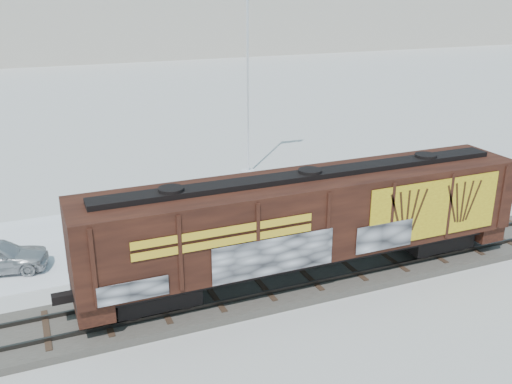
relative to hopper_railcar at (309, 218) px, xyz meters
name	(u,v)px	position (x,y,z in m)	size (l,w,h in m)	color
ground	(262,292)	(-1.98, 0.01, -2.82)	(500.00, 500.00, 0.00)	white
rail_track	(262,288)	(-1.98, 0.01, -2.67)	(50.00, 3.40, 0.43)	#59544C
parking_strip	(203,223)	(-1.98, 7.51, -2.80)	(40.00, 8.00, 0.03)	white
hopper_railcar	(309,218)	(0.00, 0.00, 0.00)	(17.98, 3.06, 4.26)	black
flagpole	(249,100)	(3.35, 14.32, 1.91)	(2.30, 0.90, 12.58)	silver
car_white	(183,207)	(-2.77, 8.30, -2.09)	(1.47, 4.23, 1.39)	white
car_dark	(393,180)	(9.73, 7.80, -2.10)	(1.92, 4.72, 1.37)	black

